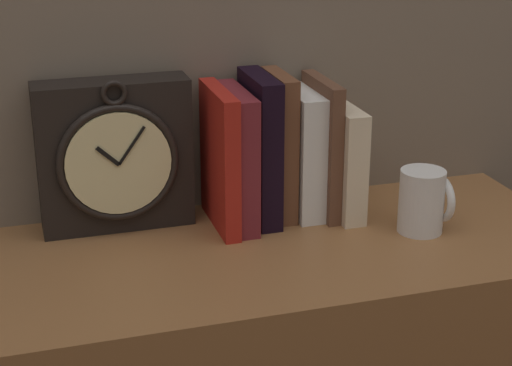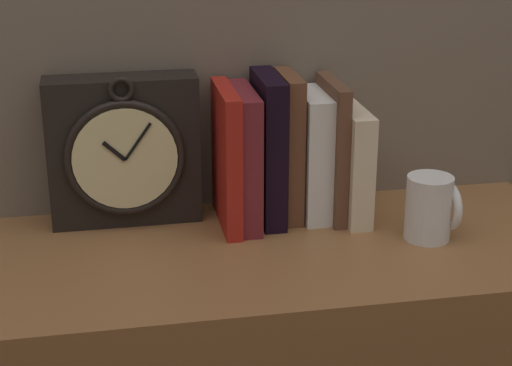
{
  "view_description": "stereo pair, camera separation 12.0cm",
  "coord_description": "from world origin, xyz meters",
  "px_view_note": "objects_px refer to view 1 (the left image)",
  "views": [
    {
      "loc": [
        -0.33,
        -1.07,
        1.44
      ],
      "look_at": [
        0.0,
        0.0,
        1.02
      ],
      "focal_mm": 60.0,
      "sensor_mm": 36.0,
      "label": 1
    },
    {
      "loc": [
        -0.21,
        -1.1,
        1.44
      ],
      "look_at": [
        0.0,
        0.0,
        1.02
      ],
      "focal_mm": 60.0,
      "sensor_mm": 36.0,
      "label": 2
    }
  ],
  "objects_px": {
    "book_slot0_red": "(220,159)",
    "book_slot2_black": "(260,148)",
    "clock": "(115,156)",
    "book_slot5_brown": "(321,147)",
    "book_slot6_cream": "(339,158)",
    "mug": "(424,201)",
    "book_slot1_maroon": "(238,158)",
    "book_slot3_brown": "(279,145)",
    "book_slot4_white": "(302,153)"
  },
  "relations": [
    {
      "from": "book_slot3_brown",
      "to": "mug",
      "type": "relative_size",
      "value": 2.33
    },
    {
      "from": "book_slot2_black",
      "to": "book_slot5_brown",
      "type": "bearing_deg",
      "value": -1.25
    },
    {
      "from": "book_slot4_white",
      "to": "book_slot2_black",
      "type": "bearing_deg",
      "value": -176.71
    },
    {
      "from": "book_slot6_cream",
      "to": "mug",
      "type": "distance_m",
      "value": 0.15
    },
    {
      "from": "book_slot1_maroon",
      "to": "mug",
      "type": "bearing_deg",
      "value": -24.29
    },
    {
      "from": "book_slot1_maroon",
      "to": "book_slot4_white",
      "type": "bearing_deg",
      "value": 5.97
    },
    {
      "from": "book_slot0_red",
      "to": "mug",
      "type": "distance_m",
      "value": 0.31
    },
    {
      "from": "book_slot0_red",
      "to": "book_slot3_brown",
      "type": "xyz_separation_m",
      "value": [
        0.1,
        0.02,
        0.01
      ]
    },
    {
      "from": "book_slot2_black",
      "to": "book_slot6_cream",
      "type": "relative_size",
      "value": 1.3
    },
    {
      "from": "book_slot1_maroon",
      "to": "book_slot5_brown",
      "type": "height_order",
      "value": "book_slot5_brown"
    },
    {
      "from": "clock",
      "to": "book_slot5_brown",
      "type": "xyz_separation_m",
      "value": [
        0.32,
        -0.03,
        -0.01
      ]
    },
    {
      "from": "book_slot5_brown",
      "to": "clock",
      "type": "bearing_deg",
      "value": 174.5
    },
    {
      "from": "book_slot6_cream",
      "to": "book_slot3_brown",
      "type": "bearing_deg",
      "value": 169.49
    },
    {
      "from": "book_slot0_red",
      "to": "book_slot1_maroon",
      "type": "distance_m",
      "value": 0.03
    },
    {
      "from": "book_slot2_black",
      "to": "mug",
      "type": "distance_m",
      "value": 0.26
    },
    {
      "from": "book_slot2_black",
      "to": "book_slot5_brown",
      "type": "xyz_separation_m",
      "value": [
        0.1,
        -0.0,
        -0.01
      ]
    },
    {
      "from": "book_slot1_maroon",
      "to": "book_slot3_brown",
      "type": "xyz_separation_m",
      "value": [
        0.07,
        0.02,
        0.01
      ]
    },
    {
      "from": "mug",
      "to": "book_slot3_brown",
      "type": "bearing_deg",
      "value": 144.85
    },
    {
      "from": "book_slot3_brown",
      "to": "book_slot4_white",
      "type": "bearing_deg",
      "value": -6.73
    },
    {
      "from": "book_slot3_brown",
      "to": "book_slot6_cream",
      "type": "relative_size",
      "value": 1.29
    },
    {
      "from": "clock",
      "to": "book_slot3_brown",
      "type": "height_order",
      "value": "clock"
    },
    {
      "from": "book_slot1_maroon",
      "to": "book_slot3_brown",
      "type": "bearing_deg",
      "value": 12.26
    },
    {
      "from": "book_slot2_black",
      "to": "book_slot4_white",
      "type": "distance_m",
      "value": 0.07
    },
    {
      "from": "book_slot2_black",
      "to": "book_slot5_brown",
      "type": "relative_size",
      "value": 1.06
    },
    {
      "from": "clock",
      "to": "book_slot6_cream",
      "type": "bearing_deg",
      "value": -6.21
    },
    {
      "from": "clock",
      "to": "book_slot2_black",
      "type": "height_order",
      "value": "clock"
    },
    {
      "from": "book_slot3_brown",
      "to": "book_slot4_white",
      "type": "xyz_separation_m",
      "value": [
        0.04,
        -0.0,
        -0.01
      ]
    },
    {
      "from": "book_slot0_red",
      "to": "book_slot1_maroon",
      "type": "bearing_deg",
      "value": 5.48
    },
    {
      "from": "book_slot3_brown",
      "to": "book_slot5_brown",
      "type": "distance_m",
      "value": 0.07
    },
    {
      "from": "book_slot6_cream",
      "to": "mug",
      "type": "height_order",
      "value": "book_slot6_cream"
    },
    {
      "from": "book_slot2_black",
      "to": "mug",
      "type": "relative_size",
      "value": 2.35
    },
    {
      "from": "book_slot2_black",
      "to": "book_slot3_brown",
      "type": "xyz_separation_m",
      "value": [
        0.03,
        0.01,
        -0.0
      ]
    },
    {
      "from": "book_slot6_cream",
      "to": "mug",
      "type": "xyz_separation_m",
      "value": [
        0.09,
        -0.11,
        -0.04
      ]
    },
    {
      "from": "book_slot5_brown",
      "to": "book_slot0_red",
      "type": "bearing_deg",
      "value": -177.32
    },
    {
      "from": "book_slot1_maroon",
      "to": "mug",
      "type": "xyz_separation_m",
      "value": [
        0.26,
        -0.12,
        -0.06
      ]
    },
    {
      "from": "clock",
      "to": "book_slot3_brown",
      "type": "distance_m",
      "value": 0.25
    },
    {
      "from": "clock",
      "to": "book_slot1_maroon",
      "type": "height_order",
      "value": "clock"
    },
    {
      "from": "clock",
      "to": "book_slot5_brown",
      "type": "distance_m",
      "value": 0.32
    },
    {
      "from": "book_slot0_red",
      "to": "book_slot4_white",
      "type": "height_order",
      "value": "book_slot0_red"
    },
    {
      "from": "book_slot5_brown",
      "to": "book_slot6_cream",
      "type": "distance_m",
      "value": 0.04
    },
    {
      "from": "clock",
      "to": "book_slot6_cream",
      "type": "height_order",
      "value": "clock"
    },
    {
      "from": "book_slot1_maroon",
      "to": "mug",
      "type": "height_order",
      "value": "book_slot1_maroon"
    },
    {
      "from": "book_slot3_brown",
      "to": "book_slot6_cream",
      "type": "xyz_separation_m",
      "value": [
        0.09,
        -0.02,
        -0.03
      ]
    },
    {
      "from": "book_slot1_maroon",
      "to": "mug",
      "type": "distance_m",
      "value": 0.29
    },
    {
      "from": "book_slot5_brown",
      "to": "book_slot1_maroon",
      "type": "bearing_deg",
      "value": -177.94
    },
    {
      "from": "book_slot0_red",
      "to": "book_slot2_black",
      "type": "height_order",
      "value": "book_slot2_black"
    },
    {
      "from": "mug",
      "to": "book_slot6_cream",
      "type": "bearing_deg",
      "value": 128.93
    },
    {
      "from": "mug",
      "to": "book_slot0_red",
      "type": "bearing_deg",
      "value": 158.5
    },
    {
      "from": "book_slot0_red",
      "to": "book_slot5_brown",
      "type": "height_order",
      "value": "book_slot5_brown"
    },
    {
      "from": "book_slot3_brown",
      "to": "mug",
      "type": "height_order",
      "value": "book_slot3_brown"
    }
  ]
}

